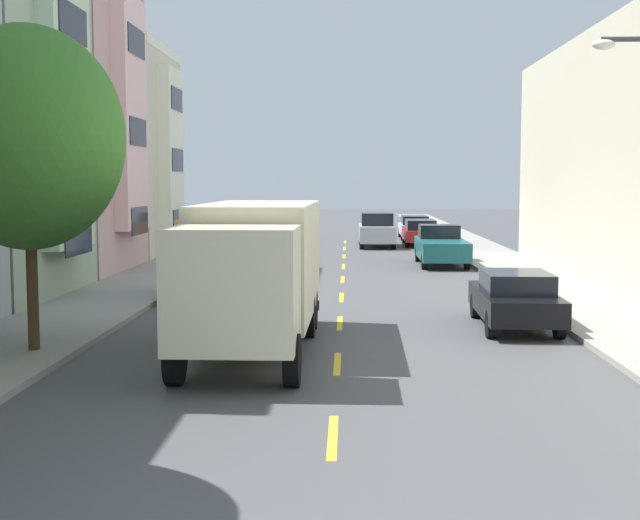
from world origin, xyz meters
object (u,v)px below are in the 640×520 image
parked_wagon_sky (258,239)px  parked_pickup_teal (441,246)px  parked_hatchback_champagne (203,275)px  parked_sedan_black (515,298)px  delivery_box_truck (255,266)px  parked_wagon_red (420,232)px  parked_pickup_orange (279,226)px  street_tree_second (28,138)px  parked_wagon_white (414,226)px  moving_silver_sedan (377,229)px

parked_wagon_sky → parked_pickup_teal: 10.08m
parked_hatchback_champagne → parked_sedan_black: parked_hatchback_champagne is taller
delivery_box_truck → parked_wagon_red: 31.48m
parked_wagon_sky → parked_sedan_black: parked_wagon_sky is taller
parked_pickup_teal → parked_sedan_black: parked_pickup_teal is taller
parked_wagon_sky → parked_pickup_orange: bearing=89.4°
parked_pickup_teal → parked_hatchback_champagne: size_ratio=1.32×
delivery_box_truck → parked_sedan_black: size_ratio=1.80×
street_tree_second → parked_hatchback_champagne: bearing=76.9°
delivery_box_truck → parked_wagon_white: bearing=80.4°
parked_hatchback_champagne → parked_wagon_white: bearing=73.0°
parked_sedan_black → parked_wagon_sky: bearing=112.1°
street_tree_second → parked_pickup_orange: 37.67m
delivery_box_truck → parked_pickup_teal: (6.08, 19.38, -1.01)m
parked_wagon_red → street_tree_second: bearing=-108.7°
parked_pickup_orange → parked_pickup_teal: bearing=-63.7°
parked_hatchback_champagne → parked_wagon_sky: bearing=90.1°
parked_wagon_white → parked_sedan_black: (-0.01, -33.57, -0.05)m
parked_wagon_white → parked_sedan_black: 33.57m
parked_wagon_red → parked_wagon_sky: bearing=-144.0°
street_tree_second → parked_sedan_black: size_ratio=1.48×
parked_hatchback_champagne → parked_wagon_red: bearing=69.3°
street_tree_second → parked_wagon_red: bearing=71.3°
parked_pickup_teal → parked_wagon_red: bearing=89.9°
parked_wagon_red → delivery_box_truck: bearing=-101.2°
parked_wagon_white → street_tree_second: bearing=-106.1°
delivery_box_truck → parked_hatchback_champagne: 8.55m
parked_wagon_white → parked_sedan_black: bearing=-90.0°
parked_wagon_white → moving_silver_sedan: moving_silver_sedan is taller
parked_pickup_orange → parked_pickup_teal: size_ratio=1.00×
parked_hatchback_champagne → delivery_box_truck: bearing=-72.7°
parked_wagon_sky → parked_wagon_white: size_ratio=1.00×
parked_pickup_orange → moving_silver_sedan: 9.11m
parked_pickup_teal → parked_wagon_white: size_ratio=1.13×
street_tree_second → parked_pickup_teal: bearing=62.1°
delivery_box_truck → parked_wagon_red: bearing=78.8°
parked_pickup_teal → moving_silver_sedan: (-2.48, 10.40, 0.16)m
parked_wagon_white → parked_hatchback_champagne: 29.80m
delivery_box_truck → parked_pickup_teal: delivery_box_truck is taller
street_tree_second → parked_wagon_sky: (2.05, 25.40, -3.75)m
moving_silver_sedan → delivery_box_truck: bearing=-96.9°
parked_wagon_sky → parked_hatchback_champagne: size_ratio=1.18×
parked_sedan_black → moving_silver_sedan: bearing=95.5°
parked_hatchback_champagne → moving_silver_sedan: (6.13, 21.68, 0.23)m
parked_wagon_sky → parked_wagon_red: same height
street_tree_second → parked_hatchback_champagne: (2.07, 8.93, -3.80)m
parked_wagon_white → parked_sedan_black: parked_wagon_white is taller
delivery_box_truck → parked_pickup_orange: (-2.43, 36.60, -1.01)m
parked_hatchback_champagne → moving_silver_sedan: 22.53m
parked_wagon_sky → parked_wagon_red: (8.65, 6.29, 0.00)m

